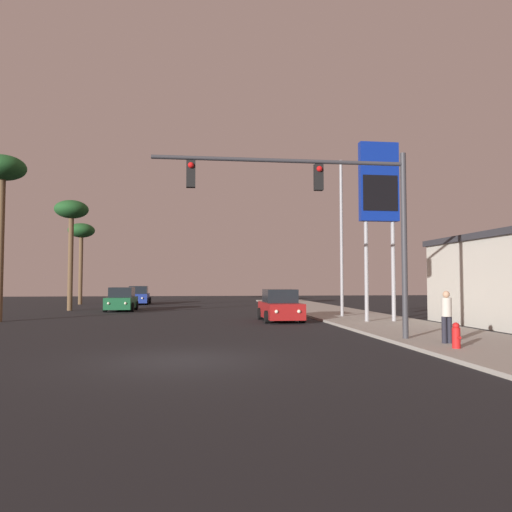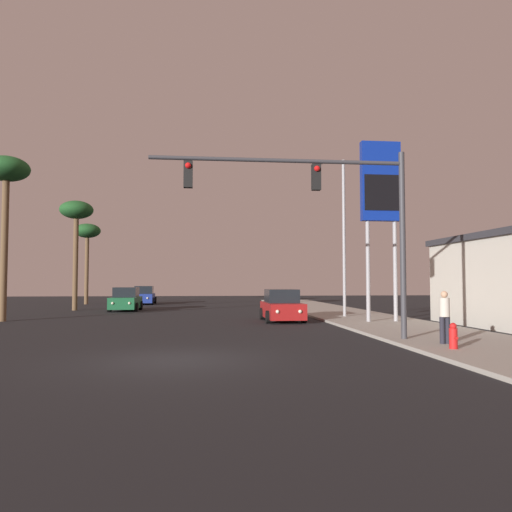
{
  "view_description": "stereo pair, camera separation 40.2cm",
  "coord_description": "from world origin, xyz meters",
  "px_view_note": "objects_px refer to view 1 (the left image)",
  "views": [
    {
      "loc": [
        0.35,
        -13.49,
        2.08
      ],
      "look_at": [
        3.03,
        8.02,
        3.2
      ],
      "focal_mm": 35.0,
      "sensor_mm": 36.0,
      "label": 1
    },
    {
      "loc": [
        0.75,
        -13.54,
        2.08
      ],
      "look_at": [
        3.03,
        8.02,
        3.2
      ],
      "focal_mm": 35.0,
      "sensor_mm": 36.0,
      "label": 2
    }
  ],
  "objects_px": {
    "car_green": "(122,300)",
    "palm_tree_near": "(2,177)",
    "palm_tree_mid": "(71,215)",
    "street_lamp": "(339,229)",
    "palm_tree_far": "(81,234)",
    "gas_station_sign": "(379,192)",
    "fire_hydrant": "(456,336)",
    "traffic_light_mast": "(331,203)",
    "car_blue": "(139,296)",
    "pedestrian_on_sidewalk": "(447,314)",
    "car_red": "(280,307)"
  },
  "relations": [
    {
      "from": "palm_tree_mid",
      "to": "street_lamp",
      "type": "bearing_deg",
      "value": -29.57
    },
    {
      "from": "palm_tree_near",
      "to": "palm_tree_mid",
      "type": "xyz_separation_m",
      "value": [
        1.18,
        10.0,
        -0.66
      ]
    },
    {
      "from": "car_red",
      "to": "traffic_light_mast",
      "type": "relative_size",
      "value": 0.49
    },
    {
      "from": "street_lamp",
      "to": "gas_station_sign",
      "type": "height_order",
      "value": "same"
    },
    {
      "from": "fire_hydrant",
      "to": "traffic_light_mast",
      "type": "bearing_deg",
      "value": 139.17
    },
    {
      "from": "street_lamp",
      "to": "fire_hydrant",
      "type": "relative_size",
      "value": 11.84
    },
    {
      "from": "car_blue",
      "to": "fire_hydrant",
      "type": "relative_size",
      "value": 5.71
    },
    {
      "from": "car_red",
      "to": "fire_hydrant",
      "type": "distance_m",
      "value": 12.59
    },
    {
      "from": "car_green",
      "to": "fire_hydrant",
      "type": "bearing_deg",
      "value": 120.07
    },
    {
      "from": "car_green",
      "to": "palm_tree_mid",
      "type": "relative_size",
      "value": 0.54
    },
    {
      "from": "car_blue",
      "to": "fire_hydrant",
      "type": "distance_m",
      "value": 35.45
    },
    {
      "from": "palm_tree_near",
      "to": "palm_tree_mid",
      "type": "relative_size",
      "value": 1.09
    },
    {
      "from": "car_blue",
      "to": "car_red",
      "type": "xyz_separation_m",
      "value": [
        9.62,
        -20.88,
        0.0
      ]
    },
    {
      "from": "street_lamp",
      "to": "palm_tree_far",
      "type": "relative_size",
      "value": 1.2
    },
    {
      "from": "fire_hydrant",
      "to": "palm_tree_far",
      "type": "distance_m",
      "value": 38.54
    },
    {
      "from": "street_lamp",
      "to": "palm_tree_mid",
      "type": "bearing_deg",
      "value": 150.43
    },
    {
      "from": "traffic_light_mast",
      "to": "palm_tree_mid",
      "type": "bearing_deg",
      "value": 123.01
    },
    {
      "from": "traffic_light_mast",
      "to": "gas_station_sign",
      "type": "relative_size",
      "value": 0.98
    },
    {
      "from": "car_green",
      "to": "palm_tree_far",
      "type": "relative_size",
      "value": 0.58
    },
    {
      "from": "traffic_light_mast",
      "to": "palm_tree_mid",
      "type": "relative_size",
      "value": 1.1
    },
    {
      "from": "car_green",
      "to": "car_blue",
      "type": "bearing_deg",
      "value": -89.78
    },
    {
      "from": "car_green",
      "to": "palm_tree_mid",
      "type": "bearing_deg",
      "value": -11.88
    },
    {
      "from": "gas_station_sign",
      "to": "fire_hydrant",
      "type": "relative_size",
      "value": 11.84
    },
    {
      "from": "car_red",
      "to": "pedestrian_on_sidewalk",
      "type": "height_order",
      "value": "pedestrian_on_sidewalk"
    },
    {
      "from": "fire_hydrant",
      "to": "gas_station_sign",
      "type": "bearing_deg",
      "value": 81.32
    },
    {
      "from": "pedestrian_on_sidewalk",
      "to": "traffic_light_mast",
      "type": "bearing_deg",
      "value": 156.82
    },
    {
      "from": "traffic_light_mast",
      "to": "gas_station_sign",
      "type": "height_order",
      "value": "gas_station_sign"
    },
    {
      "from": "palm_tree_near",
      "to": "palm_tree_mid",
      "type": "bearing_deg",
      "value": 83.25
    },
    {
      "from": "palm_tree_mid",
      "to": "palm_tree_far",
      "type": "bearing_deg",
      "value": 98.31
    },
    {
      "from": "street_lamp",
      "to": "palm_tree_far",
      "type": "bearing_deg",
      "value": 133.35
    },
    {
      "from": "fire_hydrant",
      "to": "palm_tree_far",
      "type": "xyz_separation_m",
      "value": [
        -18.07,
        33.52,
        5.98
      ]
    },
    {
      "from": "street_lamp",
      "to": "palm_tree_mid",
      "type": "xyz_separation_m",
      "value": [
        -17.18,
        9.75,
        1.83
      ]
    },
    {
      "from": "gas_station_sign",
      "to": "pedestrian_on_sidewalk",
      "type": "xyz_separation_m",
      "value": [
        -1.19,
        -8.8,
        -5.58
      ]
    },
    {
      "from": "car_green",
      "to": "fire_hydrant",
      "type": "distance_m",
      "value": 26.07
    },
    {
      "from": "fire_hydrant",
      "to": "palm_tree_far",
      "type": "bearing_deg",
      "value": 118.33
    },
    {
      "from": "traffic_light_mast",
      "to": "gas_station_sign",
      "type": "xyz_separation_m",
      "value": [
        4.55,
        7.36,
        1.81
      ]
    },
    {
      "from": "street_lamp",
      "to": "pedestrian_on_sidewalk",
      "type": "height_order",
      "value": "street_lamp"
    },
    {
      "from": "car_green",
      "to": "palm_tree_near",
      "type": "bearing_deg",
      "value": 62.19
    },
    {
      "from": "car_blue",
      "to": "palm_tree_near",
      "type": "bearing_deg",
      "value": 73.72
    },
    {
      "from": "gas_station_sign",
      "to": "palm_tree_near",
      "type": "height_order",
      "value": "gas_station_sign"
    },
    {
      "from": "traffic_light_mast",
      "to": "car_blue",
      "type": "bearing_deg",
      "value": 107.75
    },
    {
      "from": "palm_tree_near",
      "to": "palm_tree_mid",
      "type": "distance_m",
      "value": 10.09
    },
    {
      "from": "car_green",
      "to": "palm_tree_near",
      "type": "height_order",
      "value": "palm_tree_near"
    },
    {
      "from": "gas_station_sign",
      "to": "fire_hydrant",
      "type": "height_order",
      "value": "gas_station_sign"
    },
    {
      "from": "fire_hydrant",
      "to": "palm_tree_far",
      "type": "height_order",
      "value": "palm_tree_far"
    },
    {
      "from": "car_green",
      "to": "car_blue",
      "type": "distance_m",
      "value": 10.38
    },
    {
      "from": "car_red",
      "to": "street_lamp",
      "type": "height_order",
      "value": "street_lamp"
    },
    {
      "from": "car_green",
      "to": "traffic_light_mast",
      "type": "height_order",
      "value": "traffic_light_mast"
    },
    {
      "from": "traffic_light_mast",
      "to": "palm_tree_far",
      "type": "relative_size",
      "value": 1.18
    },
    {
      "from": "traffic_light_mast",
      "to": "palm_tree_near",
      "type": "xyz_separation_m",
      "value": [
        -14.76,
        10.9,
        2.81
      ]
    }
  ]
}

